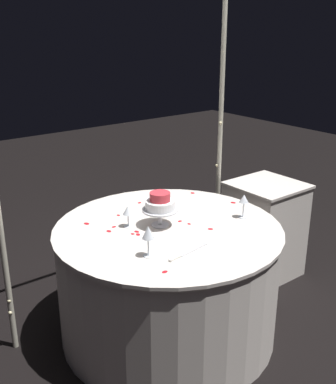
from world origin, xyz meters
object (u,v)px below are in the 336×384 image
(tiered_cake, at_px, (160,204))
(wine_glass_2, at_px, (128,211))
(decorative_arch, at_px, (124,115))
(wine_glass_0, at_px, (148,234))
(cake_knife, at_px, (186,253))
(main_table, at_px, (168,281))
(side_table, at_px, (264,229))
(wine_glass_1, at_px, (244,200))

(tiered_cake, xyz_separation_m, wine_glass_2, (-0.16, 0.11, -0.04))
(decorative_arch, relative_size, tiered_cake, 9.68)
(decorative_arch, xyz_separation_m, wine_glass_0, (-0.31, -0.69, -0.49))
(cake_knife, bearing_deg, main_table, 67.59)
(decorative_arch, distance_m, wine_glass_0, 0.90)
(side_table, bearing_deg, wine_glass_1, -152.38)
(main_table, relative_size, wine_glass_0, 7.99)
(decorative_arch, height_order, main_table, decorative_arch)
(cake_knife, bearing_deg, decorative_arch, 80.16)
(wine_glass_1, bearing_deg, cake_knife, -165.09)
(wine_glass_1, height_order, cake_knife, wine_glass_1)
(decorative_arch, bearing_deg, wine_glass_0, -114.34)
(decorative_arch, bearing_deg, wine_glass_2, -121.48)
(decorative_arch, height_order, cake_knife, decorative_arch)
(decorative_arch, relative_size, side_table, 2.80)
(decorative_arch, distance_m, cake_knife, 1.01)
(wine_glass_0, height_order, wine_glass_1, wine_glass_0)
(main_table, bearing_deg, cake_knife, -112.41)
(decorative_arch, distance_m, wine_glass_1, 0.94)
(decorative_arch, xyz_separation_m, cake_knife, (-0.14, -0.79, -0.62))
(decorative_arch, bearing_deg, tiered_cake, -92.96)
(wine_glass_2, bearing_deg, cake_knife, -84.52)
(tiered_cake, bearing_deg, decorative_arch, 87.04)
(main_table, xyz_separation_m, wine_glass_2, (-0.19, 0.16, 0.47))
(tiered_cake, bearing_deg, wine_glass_0, -135.76)
(side_table, distance_m, wine_glass_1, 0.84)
(side_table, distance_m, wine_glass_0, 1.53)
(tiered_cake, xyz_separation_m, wine_glass_0, (-0.29, -0.28, -0.01))
(decorative_arch, bearing_deg, main_table, -89.88)
(main_table, xyz_separation_m, tiered_cake, (-0.02, 0.05, 0.51))
(decorative_arch, height_order, wine_glass_2, decorative_arch)
(side_table, xyz_separation_m, tiered_cake, (-1.10, -0.09, 0.50))
(main_table, height_order, wine_glass_2, wine_glass_2)
(decorative_arch, relative_size, wine_glass_2, 15.76)
(side_table, relative_size, wine_glass_2, 5.63)
(decorative_arch, relative_size, wine_glass_0, 12.16)
(main_table, bearing_deg, wine_glass_0, -143.38)
(wine_glass_0, bearing_deg, main_table, 36.62)
(main_table, relative_size, cake_knife, 4.74)
(main_table, xyz_separation_m, wine_glass_0, (-0.31, -0.23, 0.50))
(main_table, height_order, side_table, side_table)
(side_table, height_order, tiered_cake, tiered_cake)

